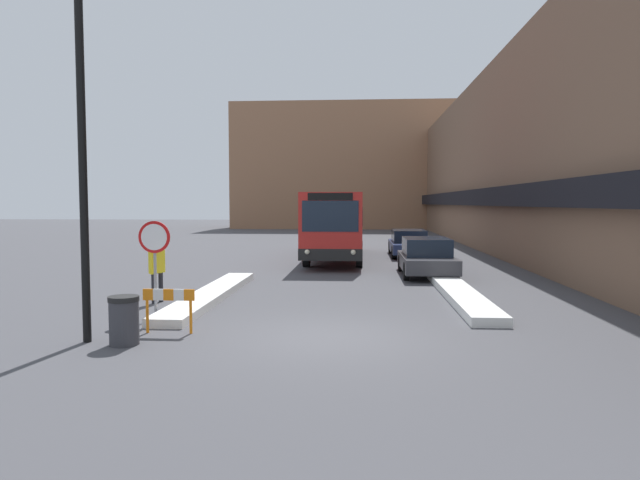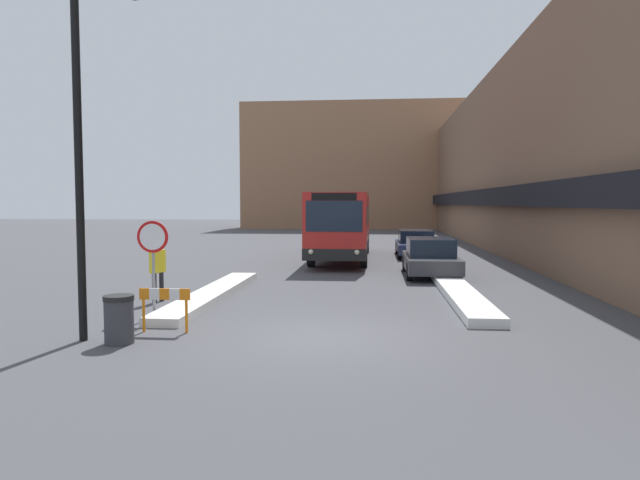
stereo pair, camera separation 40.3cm
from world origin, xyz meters
TOP-DOWN VIEW (x-y plane):
  - ground_plane at (0.00, 0.00)m, footprint 160.00×160.00m
  - building_row_right at (9.98, 24.00)m, footprint 5.50×60.00m
  - building_backdrop_far at (0.00, 51.48)m, footprint 26.00×8.00m
  - snow_bank_left at (-3.60, 4.62)m, footprint 0.90×8.28m
  - snow_bank_right at (3.60, 5.25)m, footprint 0.90×8.36m
  - city_bus at (-0.46, 16.27)m, footprint 2.54×11.54m
  - parked_car_front at (3.20, 10.13)m, footprint 1.92×4.47m
  - parked_car_middle at (3.20, 18.01)m, footprint 1.91×4.81m
  - stop_sign at (-4.15, 1.59)m, footprint 0.76×0.08m
  - street_lamp at (-4.42, -0.74)m, footprint 1.46×0.36m
  - pedestrian at (-4.87, 3.70)m, footprint 0.34×0.52m
  - trash_bin at (-3.86, -0.91)m, footprint 0.59×0.59m
  - construction_barricade at (-3.31, 0.11)m, footprint 1.10×0.06m

SIDE VIEW (x-z plane):
  - ground_plane at x=0.00m, z-range 0.00..0.00m
  - snow_bank_left at x=-3.60m, z-range 0.00..0.21m
  - snow_bank_right at x=3.60m, z-range 0.00..0.23m
  - trash_bin at x=-3.86m, z-range 0.00..0.95m
  - construction_barricade at x=-3.31m, z-range 0.20..1.14m
  - parked_car_middle at x=3.20m, z-range 0.01..1.37m
  - parked_car_front at x=3.20m, z-range 0.01..1.43m
  - pedestrian at x=-4.87m, z-range 0.17..1.84m
  - stop_sign at x=-4.15m, z-range 0.52..2.85m
  - city_bus at x=-0.46m, z-range 0.16..3.33m
  - street_lamp at x=-4.42m, z-range 0.79..7.87m
  - building_row_right at x=9.98m, z-range -0.02..10.13m
  - building_backdrop_far at x=0.00m, z-range 0.00..13.27m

